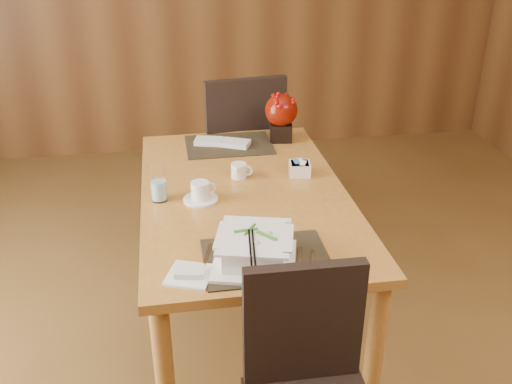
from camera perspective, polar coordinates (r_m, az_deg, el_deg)
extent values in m
cube|color=#BB7D34|center=(2.53, -1.19, -0.34)|extent=(0.90, 1.50, 0.04)
cylinder|color=#BB7D34|center=(2.17, -9.04, -18.36)|extent=(0.07, 0.07, 0.71)
cylinder|color=#BB7D34|center=(3.30, -9.60, -1.26)|extent=(0.07, 0.07, 0.71)
cylinder|color=#BB7D34|center=(2.29, 11.69, -15.93)|extent=(0.07, 0.07, 0.71)
cylinder|color=#BB7D34|center=(3.38, 3.72, -0.26)|extent=(0.07, 0.07, 0.71)
cube|color=black|center=(2.05, 1.05, -6.67)|extent=(0.45, 0.33, 0.01)
cube|color=black|center=(3.02, -2.72, 4.73)|extent=(0.45, 0.33, 0.01)
cube|color=white|center=(2.03, -0.15, -7.02)|extent=(0.35, 0.35, 0.01)
cube|color=white|center=(2.00, -0.15, -5.72)|extent=(0.25, 0.25, 0.10)
cylinder|color=#CCBC6E|center=(2.00, -0.15, -5.65)|extent=(0.19, 0.19, 0.08)
cylinder|color=white|center=(2.46, -5.55, -0.71)|extent=(0.15, 0.15, 0.01)
cylinder|color=white|center=(2.44, -5.60, 0.17)|extent=(0.10, 0.10, 0.07)
cylinder|color=black|center=(2.43, -5.63, 0.86)|extent=(0.07, 0.07, 0.01)
cylinder|color=white|center=(2.45, -9.73, 0.94)|extent=(0.10, 0.10, 0.17)
cube|color=white|center=(2.68, 4.39, 2.35)|extent=(0.11, 0.11, 0.06)
cube|color=black|center=(3.08, 2.49, 6.05)|extent=(0.13, 0.13, 0.10)
sphere|color=maroon|center=(3.04, 2.54, 8.18)|extent=(0.17, 0.17, 0.17)
cube|color=white|center=(1.98, -6.63, -8.26)|extent=(0.19, 0.19, 0.01)
cube|color=black|center=(1.91, 4.76, -12.94)|extent=(0.40, 0.05, 0.45)
cube|color=black|center=(3.55, -1.92, 3.48)|extent=(0.54, 0.54, 0.06)
cube|color=black|center=(3.24, -1.00, 6.78)|extent=(0.47, 0.11, 0.53)
cylinder|color=black|center=(3.88, 0.24, 1.43)|extent=(0.04, 0.04, 0.45)
cylinder|color=black|center=(3.54, 2.10, -1.22)|extent=(0.04, 0.04, 0.45)
cylinder|color=black|center=(3.79, -5.55, 0.69)|extent=(0.04, 0.04, 0.45)
cylinder|color=black|center=(3.45, -4.22, -2.10)|extent=(0.04, 0.04, 0.45)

